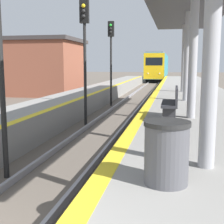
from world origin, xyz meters
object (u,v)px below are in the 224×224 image
Objects in this scene: train at (158,66)px; signal_far at (111,48)px; trash_bin at (166,152)px; bench at (172,102)px; signal_mid at (85,40)px.

signal_far is at bearing -91.96° from train.
trash_bin is (2.54, -48.64, -0.77)m from train.
signal_far is 3.23× the size of bench.
train is 40.24m from signal_mid.
signal_mid is at bearing 136.54° from bench.
trash_bin is at bearing -87.01° from train.
train is at bearing 88.04° from signal_far.
signal_far is 10.57m from bench.
train reaches higher than trash_bin.
signal_far reaches higher than trash_bin.
signal_far is (-0.17, 6.30, 0.00)m from signal_mid.
signal_mid reaches higher than train.
signal_far is at bearing 111.12° from bench.
trash_bin is 5.06m from bench.
signal_far reaches higher than bench.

